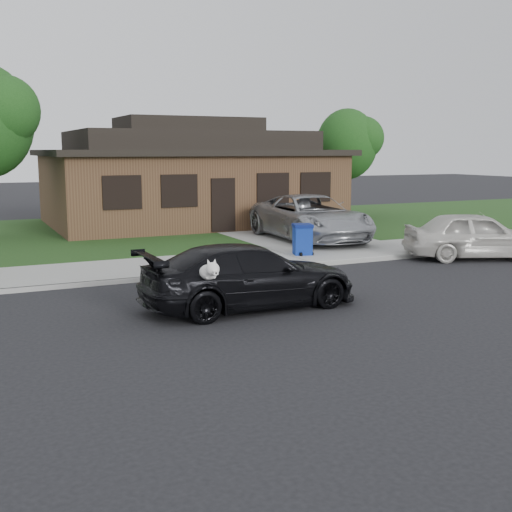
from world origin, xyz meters
name	(u,v)px	position (x,y,z in m)	size (l,w,h in m)	color
ground	(244,306)	(0.00, 0.00, 0.00)	(120.00, 120.00, 0.00)	black
sidewalk	(173,266)	(0.00, 5.00, 0.06)	(60.00, 3.00, 0.12)	gray
curb	(191,275)	(0.00, 3.50, 0.06)	(60.00, 0.12, 0.12)	gray
lawn	(112,234)	(0.00, 13.00, 0.07)	(60.00, 13.00, 0.13)	#193814
driveway	(279,234)	(6.00, 10.00, 0.07)	(4.50, 13.00, 0.14)	gray
sedan	(249,276)	(0.05, -0.20, 0.69)	(4.78, 2.25, 1.38)	black
minivan	(310,217)	(6.06, 7.67, 0.95)	(2.70, 5.86, 1.63)	#A3A5AA
white_compact	(476,235)	(9.06, 2.55, 0.74)	(1.75, 4.36, 1.49)	beige
recycling_bin	(302,239)	(4.16, 4.84, 0.61)	(0.73, 0.73, 0.98)	navy
house	(189,178)	(4.00, 15.00, 2.13)	(12.60, 8.60, 4.65)	#422B1C
tree_1	(350,143)	(12.14, 14.40, 3.71)	(3.15, 3.00, 5.25)	#332114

